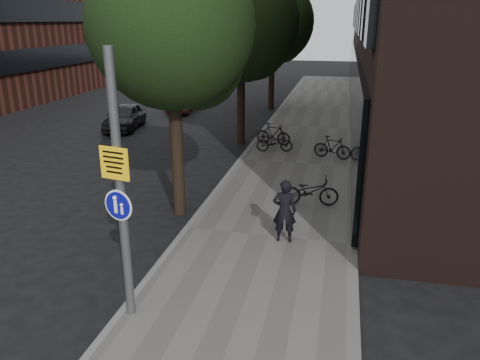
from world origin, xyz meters
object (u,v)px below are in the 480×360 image
(pedestrian, at_px, (284,211))
(parked_bike_facade_near, at_px, (310,191))
(parked_car_near, at_px, (125,117))
(signpost, at_px, (121,191))

(pedestrian, bearing_deg, parked_bike_facade_near, -105.41)
(parked_car_near, bearing_deg, pedestrian, -57.37)
(pedestrian, distance_m, parked_bike_facade_near, 2.63)
(signpost, distance_m, parked_bike_facade_near, 7.22)
(pedestrian, relative_size, parked_bike_facade_near, 0.95)
(signpost, height_order, parked_bike_facade_near, signpost)
(parked_car_near, bearing_deg, parked_bike_facade_near, -48.89)
(signpost, distance_m, parked_car_near, 17.05)
(parked_bike_facade_near, bearing_deg, parked_car_near, 41.32)
(signpost, height_order, parked_car_near, signpost)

